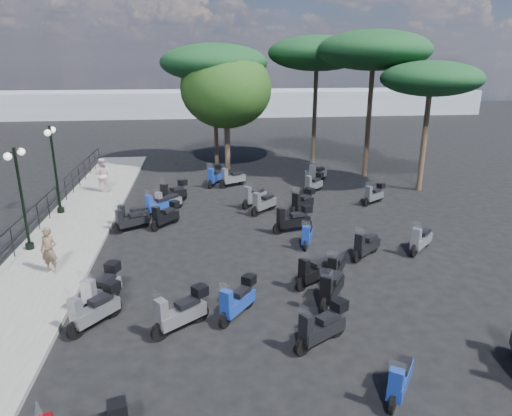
{
  "coord_description": "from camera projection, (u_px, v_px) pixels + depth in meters",
  "views": [
    {
      "loc": [
        -1.21,
        -14.94,
        6.75
      ],
      "look_at": [
        0.93,
        1.98,
        1.2
      ],
      "focal_mm": 32.0,
      "sensor_mm": 36.0,
      "label": 1
    }
  ],
  "objects": [
    {
      "name": "scooter_17",
      "position": [
        233.0,
        178.0,
        25.31
      ],
      "size": [
        1.59,
        1.02,
        1.41
      ],
      "rotation": [
        0.0,
        0.0,
        2.09
      ],
      "color": "black",
      "rests_on": "ground"
    },
    {
      "name": "lamp_post_2",
      "position": [
        55.0,
        164.0,
        20.02
      ],
      "size": [
        0.33,
        1.16,
        3.92
      ],
      "rotation": [
        0.0,
        0.0,
        0.07
      ],
      "color": "black",
      "rests_on": "sidewalk"
    },
    {
      "name": "lamp_post_1",
      "position": [
        21.0,
        193.0,
        16.07
      ],
      "size": [
        0.41,
        1.1,
        3.76
      ],
      "rotation": [
        0.0,
        0.0,
        -0.17
      ],
      "color": "black",
      "rests_on": "sidewalk"
    },
    {
      "name": "scooter_14",
      "position": [
        336.0,
        268.0,
        14.56
      ],
      "size": [
        0.91,
        1.38,
        1.23
      ],
      "rotation": [
        0.0,
        0.0,
        2.6
      ],
      "color": "black",
      "rests_on": "ground"
    },
    {
      "name": "scooter_22",
      "position": [
        303.0,
        202.0,
        20.95
      ],
      "size": [
        1.35,
        1.34,
        1.38
      ],
      "rotation": [
        0.0,
        0.0,
        2.35
      ],
      "color": "black",
      "rests_on": "ground"
    },
    {
      "name": "pine_1",
      "position": [
        374.0,
        51.0,
        25.56
      ],
      "size": [
        6.42,
        6.42,
        8.39
      ],
      "color": "#38281E",
      "rests_on": "ground"
    },
    {
      "name": "scooter_4",
      "position": [
        158.0,
        205.0,
        20.74
      ],
      "size": [
        1.29,
        1.14,
        1.29
      ],
      "rotation": [
        0.0,
        0.0,
        2.28
      ],
      "color": "black",
      "rests_on": "ground"
    },
    {
      "name": "ground",
      "position": [
        237.0,
        258.0,
        16.33
      ],
      "size": [
        120.0,
        120.0,
        0.0
      ],
      "primitive_type": "plane",
      "color": "black",
      "rests_on": "ground"
    },
    {
      "name": "pine_0",
      "position": [
        317.0,
        53.0,
        29.43
      ],
      "size": [
        6.44,
        6.44,
        8.29
      ],
      "color": "#38281E",
      "rests_on": "ground"
    },
    {
      "name": "distant_hills",
      "position": [
        207.0,
        103.0,
        58.32
      ],
      "size": [
        70.0,
        8.0,
        3.0
      ],
      "primitive_type": "cube",
      "color": "gray",
      "rests_on": "ground"
    },
    {
      "name": "scooter_2",
      "position": [
        102.0,
        290.0,
        12.88
      ],
      "size": [
        0.9,
        1.78,
        1.48
      ],
      "rotation": [
        0.0,
        0.0,
        2.79
      ],
      "color": "black",
      "rests_on": "ground"
    },
    {
      "name": "scooter_8",
      "position": [
        181.0,
        312.0,
        11.79
      ],
      "size": [
        1.51,
        1.2,
        1.4
      ],
      "rotation": [
        0.0,
        0.0,
        2.21
      ],
      "color": "black",
      "rests_on": "ground"
    },
    {
      "name": "scooter_21",
      "position": [
        307.0,
        236.0,
        17.25
      ],
      "size": [
        0.73,
        1.43,
        1.19
      ],
      "rotation": [
        0.0,
        0.0,
        2.77
      ],
      "color": "black",
      "rests_on": "ground"
    },
    {
      "name": "scooter_29",
      "position": [
        314.0,
        184.0,
        24.14
      ],
      "size": [
        1.29,
        1.26,
        1.31
      ],
      "rotation": [
        0.0,
        0.0,
        2.34
      ],
      "color": "black",
      "rests_on": "ground"
    },
    {
      "name": "scooter_16",
      "position": [
        254.0,
        197.0,
        21.91
      ],
      "size": [
        1.33,
        1.27,
        1.38
      ],
      "rotation": [
        0.0,
        0.0,
        2.33
      ],
      "color": "black",
      "rests_on": "ground"
    },
    {
      "name": "scooter_15",
      "position": [
        293.0,
        220.0,
        18.62
      ],
      "size": [
        1.72,
        0.74,
        1.4
      ],
      "rotation": [
        0.0,
        0.0,
        1.84
      ],
      "color": "black",
      "rests_on": "ground"
    },
    {
      "name": "pedestrian_far",
      "position": [
        102.0,
        175.0,
        23.84
      ],
      "size": [
        0.95,
        0.8,
        1.76
      ],
      "primitive_type": "imported",
      "rotation": [
        0.0,
        0.0,
        2.98
      ],
      "color": "beige",
      "rests_on": "sidewalk"
    },
    {
      "name": "scooter_20",
      "position": [
        314.0,
        272.0,
        14.2
      ],
      "size": [
        1.43,
        1.04,
        1.32
      ],
      "rotation": [
        0.0,
        0.0,
        2.17
      ],
      "color": "black",
      "rests_on": "ground"
    },
    {
      "name": "scooter_9",
      "position": [
        166.0,
        216.0,
        19.21
      ],
      "size": [
        1.18,
        1.36,
        1.31
      ],
      "rotation": [
        0.0,
        0.0,
        2.45
      ],
      "color": "black",
      "rests_on": "ground"
    },
    {
      "name": "scooter_28",
      "position": [
        374.0,
        195.0,
        22.31
      ],
      "size": [
        1.35,
        1.05,
        1.25
      ],
      "rotation": [
        0.0,
        0.0,
        2.2
      ],
      "color": "black",
      "rests_on": "ground"
    },
    {
      "name": "woman",
      "position": [
        49.0,
        250.0,
        14.66
      ],
      "size": [
        0.64,
        0.51,
        1.54
      ],
      "primitive_type": "imported",
      "rotation": [
        0.0,
        0.0,
        -0.28
      ],
      "color": "brown",
      "rests_on": "sidewalk"
    },
    {
      "name": "scooter_27",
      "position": [
        421.0,
        240.0,
        16.67
      ],
      "size": [
        1.31,
        1.23,
        1.35
      ],
      "rotation": [
        0.0,
        0.0,
        2.32
      ],
      "color": "black",
      "rests_on": "ground"
    },
    {
      "name": "scooter_31",
      "position": [
        132.0,
        216.0,
        19.35
      ],
      "size": [
        1.42,
        0.96,
        1.28
      ],
      "rotation": [
        0.0,
        0.0,
        2.12
      ],
      "color": "black",
      "rests_on": "ground"
    },
    {
      "name": "scooter_11",
      "position": [
        215.0,
        176.0,
        25.58
      ],
      "size": [
        0.95,
        1.67,
        1.42
      ],
      "rotation": [
        0.0,
        0.0,
        2.72
      ],
      "color": "black",
      "rests_on": "ground"
    },
    {
      "name": "scooter_26",
      "position": [
        366.0,
        246.0,
        16.18
      ],
      "size": [
        1.34,
        1.17,
        1.34
      ],
      "rotation": [
        0.0,
        0.0,
        2.28
      ],
      "color": "black",
      "rests_on": "ground"
    },
    {
      "name": "scooter_30",
      "position": [
        264.0,
        203.0,
        20.92
      ],
      "size": [
        1.33,
        1.27,
        1.38
      ],
      "rotation": [
        0.0,
        0.0,
        2.33
      ],
      "color": "black",
      "rests_on": "ground"
    },
    {
      "name": "scooter_23",
      "position": [
        317.0,
        174.0,
        26.22
      ],
      "size": [
        1.36,
        1.27,
        1.4
      ],
      "rotation": [
        0.0,
        0.0,
        2.32
      ],
      "color": "black",
      "rests_on": "ground"
    },
    {
      "name": "scooter_5",
      "position": [
        174.0,
        193.0,
        22.31
      ],
      "size": [
        1.37,
        1.4,
        1.42
      ],
      "rotation": [
        0.0,
        0.0,
        2.37
      ],
      "color": "black",
      "rests_on": "ground"
    },
    {
      "name": "scooter_7",
      "position": [
        238.0,
        301.0,
        12.43
      ],
      "size": [
        1.16,
        1.4,
        1.32
      ],
      "rotation": [
        0.0,
        0.0,
        2.48
      ],
      "color": "black",
      "rests_on": "ground"
    },
    {
      "name": "scooter_13",
      "position": [
        400.0,
        380.0,
        9.46
      ],
      "size": [
        0.99,
        1.3,
        1.22
      ],
      "rotation": [
        0.0,
        0.0,
        2.51
      ],
      "color": "black",
      "rests_on": "ground"
    },
    {
      "name": "broadleaf_tree",
      "position": [
        226.0,
        89.0,
        28.0
      ],
      "size": [
        5.63,
        5.63,
        7.44
      ],
      "color": "#38281E",
      "rests_on": "ground"
    },
    {
      "name": "scooter_1",
      "position": [
        95.0,
        309.0,
        11.95
      ],
      "size": [
        1.24,
        1.45,
        1.39
      ],
      "rotation": [
        0.0,
        0.0,
        2.46
      ],
      "color": "black",
      "rests_on": "ground"
    },
    {
      "name": "scooter_19",
      "position": [
        331.0,
        289.0,
        13.1
      ],
      "size": [
        1.07,
        1.53,
        1.4
      ],
      "rotation": [
        0.0,
        0.0,
        2.56
      ],
      "color": "black",
      "rests_on": "ground"
    },
    {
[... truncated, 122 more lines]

